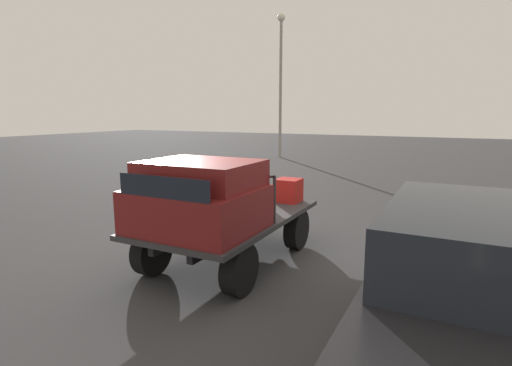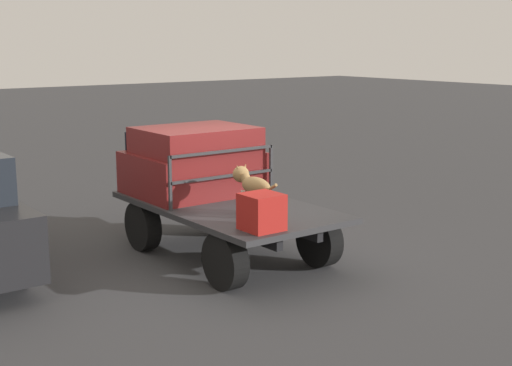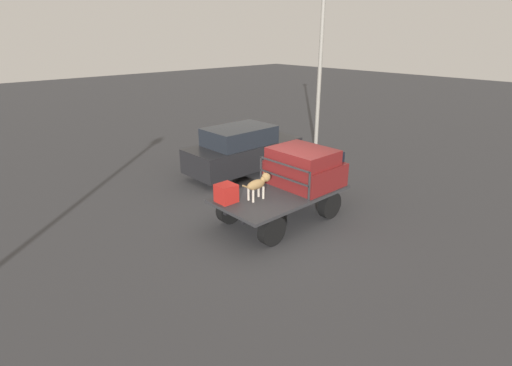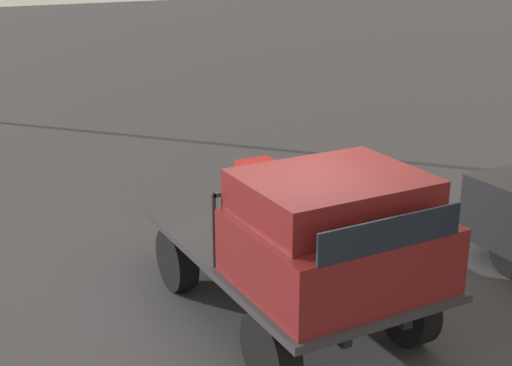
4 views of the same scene
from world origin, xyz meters
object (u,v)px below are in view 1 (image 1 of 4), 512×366
Objects in this scene: dog at (253,186)px; parked_sedan at (472,302)px; cargo_crate at (289,190)px; flatbed_truck at (230,228)px.

dog is 0.22× the size of parked_sedan.
dog is at bearing -131.94° from parked_sedan.
parked_sedan is (3.25, 3.15, -0.19)m from cargo_crate.
cargo_crate is 4.53m from parked_sedan.
flatbed_truck is at bearing -123.11° from parked_sedan.
parked_sedan is at bearing 46.22° from dog.
cargo_crate is (-1.45, 0.48, 0.46)m from flatbed_truck.
flatbed_truck is 0.95m from dog.
parked_sedan is (1.80, 3.63, 0.27)m from flatbed_truck.
flatbed_truck is 1.59m from cargo_crate.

